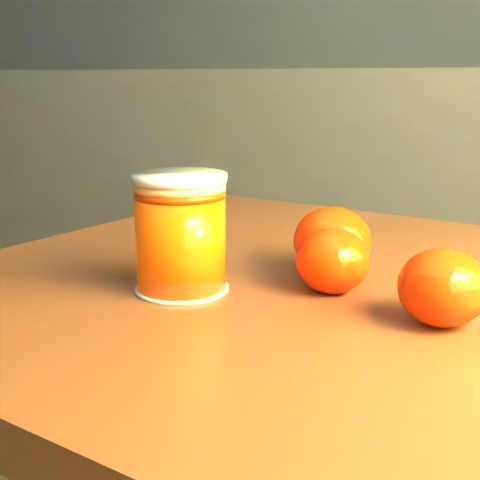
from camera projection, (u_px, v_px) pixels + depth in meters
The scene contains 6 objects.
kitchen_counter at pixel (224, 216), 2.12m from camera, with size 3.15×0.60×0.90m, color #4D4D52.
table at pixel (443, 405), 0.57m from camera, with size 0.95×0.68×0.70m.
juice_glass at pixel (181, 234), 0.58m from camera, with size 0.08×0.08×0.10m.
orange_front at pixel (332, 241), 0.64m from camera, with size 0.07×0.07×0.07m, color #FA2C05.
orange_back at pixel (443, 287), 0.50m from camera, with size 0.07×0.07×0.06m, color #FA2C05.
orange_extra at pixel (333, 261), 0.58m from camera, with size 0.06×0.06×0.06m, color #FA2C05.
Camera 1 is at (1.16, -0.27, 0.89)m, focal length 50.00 mm.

